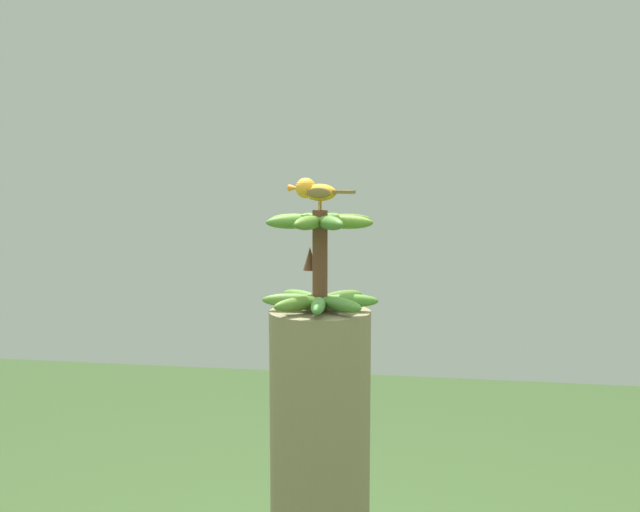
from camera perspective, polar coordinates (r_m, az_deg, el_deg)
name	(u,v)px	position (r m, az deg, el deg)	size (l,w,h in m)	color
banana_bunch	(320,261)	(1.87, -0.02, -0.39)	(0.30, 0.30, 0.26)	brown
perched_bird	(314,191)	(1.87, -0.45, 5.06)	(0.08, 0.18, 0.08)	#C68933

